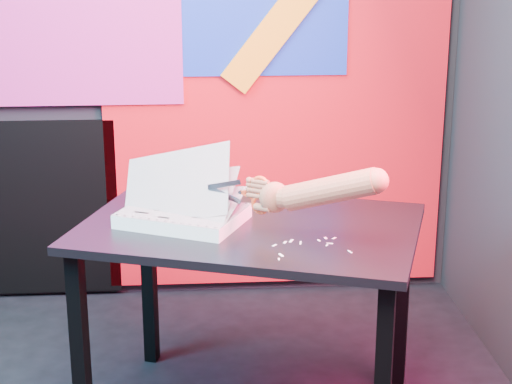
{
  "coord_description": "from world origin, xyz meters",
  "views": [
    {
      "loc": [
        0.28,
        -2.43,
        1.72
      ],
      "look_at": [
        0.48,
        0.31,
        0.87
      ],
      "focal_mm": 60.0,
      "sensor_mm": 36.0,
      "label": 1
    }
  ],
  "objects": [
    {
      "name": "paper_clippings",
      "position": [
        0.62,
        0.11,
        0.75
      ],
      "size": [
        0.25,
        0.19,
        0.0
      ],
      "color": "white",
      "rests_on": "work_table"
    },
    {
      "name": "backdrop",
      "position": [
        0.06,
        1.46,
        0.96
      ],
      "size": [
        2.88,
        0.05,
        2.08
      ],
      "color": "red",
      "rests_on": "ground"
    },
    {
      "name": "work_table",
      "position": [
        0.46,
        0.33,
        0.65
      ],
      "size": [
        1.31,
        1.08,
        0.75
      ],
      "rotation": [
        0.0,
        0.0,
        -0.32
      ],
      "color": "black",
      "rests_on": "ground"
    },
    {
      "name": "scissors",
      "position": [
        0.47,
        0.23,
        0.89
      ],
      "size": [
        0.2,
        0.13,
        0.13
      ],
      "rotation": [
        0.0,
        0.0,
        -0.56
      ],
      "color": "#A1A4AF",
      "rests_on": "printout_stack"
    },
    {
      "name": "printout_stack",
      "position": [
        0.23,
        0.36,
        0.78
      ],
      "size": [
        0.48,
        0.43,
        0.3
      ],
      "rotation": [
        0.0,
        0.0,
        -0.44
      ],
      "color": "white",
      "rests_on": "work_table"
    },
    {
      "name": "hand_forearm",
      "position": [
        0.67,
        0.1,
        0.93
      ],
      "size": [
        0.41,
        0.28,
        0.2
      ],
      "rotation": [
        0.0,
        0.0,
        -0.56
      ],
      "color": "#A36946",
      "rests_on": "work_table"
    },
    {
      "name": "room",
      "position": [
        0.0,
        0.0,
        1.35
      ],
      "size": [
        3.01,
        3.01,
        2.71
      ],
      "color": "black",
      "rests_on": "ground"
    }
  ]
}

